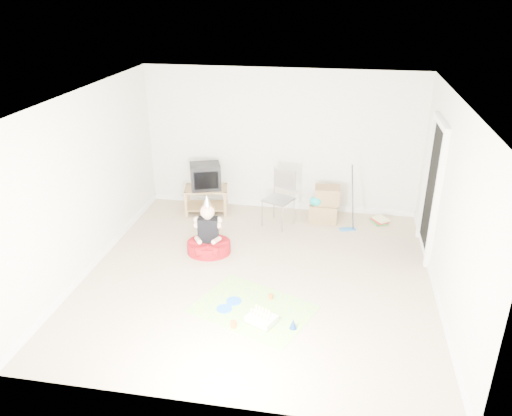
% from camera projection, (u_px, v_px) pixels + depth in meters
% --- Properties ---
extents(ground, '(5.00, 5.00, 0.00)m').
position_uv_depth(ground, '(258.00, 275.00, 7.30)').
color(ground, tan).
rests_on(ground, ground).
extents(doorway_recess, '(0.02, 0.90, 2.05)m').
position_uv_depth(doorway_recess, '(432.00, 191.00, 7.57)').
color(doorway_recess, black).
rests_on(doorway_recess, ground).
extents(tv_stand, '(0.85, 0.62, 0.48)m').
position_uv_depth(tv_stand, '(206.00, 198.00, 9.22)').
color(tv_stand, '#997445').
rests_on(tv_stand, ground).
extents(crt_tv, '(0.65, 0.59, 0.46)m').
position_uv_depth(crt_tv, '(205.00, 176.00, 9.05)').
color(crt_tv, black).
rests_on(crt_tv, tv_stand).
extents(folding_chair, '(0.59, 0.58, 1.00)m').
position_uv_depth(folding_chair, '(278.00, 199.00, 8.64)').
color(folding_chair, '#929397').
rests_on(folding_chair, ground).
extents(cardboard_boxes, '(0.52, 0.40, 0.63)m').
position_uv_depth(cardboard_boxes, '(324.00, 205.00, 8.89)').
color(cardboard_boxes, olive).
rests_on(cardboard_boxes, ground).
extents(floor_mop, '(0.29, 0.36, 1.09)m').
position_uv_depth(floor_mop, '(348.00, 216.00, 8.54)').
color(floor_mop, blue).
rests_on(floor_mop, ground).
extents(book_pile, '(0.32, 0.35, 0.10)m').
position_uv_depth(book_pile, '(380.00, 220.00, 8.90)').
color(book_pile, '#297D35').
rests_on(book_pile, ground).
extents(seated_woman, '(0.78, 0.78, 0.99)m').
position_uv_depth(seated_woman, '(209.00, 240.00, 7.84)').
color(seated_woman, '#9E0E15').
rests_on(seated_woman, ground).
extents(party_mat, '(1.76, 1.54, 0.01)m').
position_uv_depth(party_mat, '(253.00, 309.00, 6.55)').
color(party_mat, '#ED319E').
rests_on(party_mat, ground).
extents(birthday_cake, '(0.43, 0.40, 0.16)m').
position_uv_depth(birthday_cake, '(262.00, 319.00, 6.27)').
color(birthday_cake, silver).
rests_on(birthday_cake, party_mat).
extents(blue_plate_near, '(0.28, 0.28, 0.01)m').
position_uv_depth(blue_plate_near, '(234.00, 301.00, 6.69)').
color(blue_plate_near, blue).
rests_on(blue_plate_near, party_mat).
extents(blue_plate_far, '(0.29, 0.29, 0.01)m').
position_uv_depth(blue_plate_far, '(224.00, 309.00, 6.53)').
color(blue_plate_far, blue).
rests_on(blue_plate_far, party_mat).
extents(orange_cup_near, '(0.09, 0.09, 0.07)m').
position_uv_depth(orange_cup_near, '(271.00, 297.00, 6.74)').
color(orange_cup_near, '#CD5716').
rests_on(orange_cup_near, party_mat).
extents(orange_cup_far, '(0.11, 0.11, 0.09)m').
position_uv_depth(orange_cup_far, '(234.00, 324.00, 6.18)').
color(orange_cup_far, '#CD5716').
rests_on(orange_cup_far, party_mat).
extents(blue_party_hat, '(0.11, 0.11, 0.14)m').
position_uv_depth(blue_party_hat, '(293.00, 324.00, 6.14)').
color(blue_party_hat, '#163C9F').
rests_on(blue_party_hat, party_mat).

